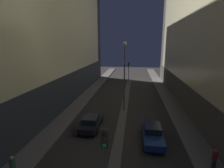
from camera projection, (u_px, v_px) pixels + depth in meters
name	position (u px, v px, depth m)	size (l,w,h in m)	color
building_left	(50.00, 7.00, 24.74)	(6.01, 43.36, 27.81)	#2D333D
building_right	(211.00, 26.00, 22.60)	(6.01, 43.36, 22.20)	#4C4742
median_strip	(125.00, 106.00, 25.32)	(0.91, 39.10, 0.14)	#56544F
traffic_light_near	(105.00, 154.00, 8.25)	(0.32, 0.42, 4.85)	#4C4C51
traffic_light_mid	(129.00, 69.00, 37.26)	(0.32, 0.42, 4.85)	#4C4C51
street_lamp	(124.00, 69.00, 22.20)	(0.45, 0.45, 8.95)	#4C4C51
car_left_lane	(91.00, 122.00, 18.50)	(1.80, 4.45, 1.46)	black
car_right_lane	(153.00, 133.00, 16.16)	(1.72, 4.66, 1.47)	navy
pedestrian_on_left_sidewalk	(13.00, 167.00, 11.38)	(0.39, 0.39, 1.59)	black
pedestrian_on_right_sidewalk	(215.00, 159.00, 12.19)	(0.37, 0.37, 1.54)	black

